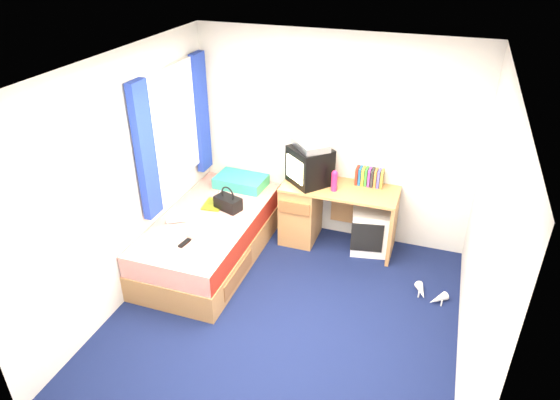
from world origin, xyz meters
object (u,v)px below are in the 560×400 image
(desk, at_px, (316,210))
(water_bottle, at_px, (176,220))
(storage_cube, at_px, (370,230))
(magazine, at_px, (213,204))
(pillow, at_px, (241,181))
(bed, at_px, (211,237))
(aerosol_can, at_px, (331,176))
(handbag, at_px, (228,203))
(white_heels, at_px, (429,295))
(vcr, at_px, (311,145))
(crt_tv, at_px, (310,166))
(towel, at_px, (219,231))
(remote_control, at_px, (185,243))
(pink_water_bottle, at_px, (334,182))
(picture_frame, at_px, (380,181))
(colour_swatch_fan, at_px, (195,238))

(desk, bearing_deg, water_bottle, -142.73)
(storage_cube, distance_m, magazine, 1.82)
(pillow, bearing_deg, bed, -93.82)
(aerosol_can, distance_m, water_bottle, 1.77)
(handbag, bearing_deg, aerosol_can, 48.49)
(handbag, xyz_separation_m, white_heels, (2.27, -0.14, -0.58))
(storage_cube, xyz_separation_m, water_bottle, (-1.93, -0.99, 0.32))
(water_bottle, bearing_deg, aerosol_can, 35.71)
(vcr, relative_size, water_bottle, 2.05)
(crt_tv, relative_size, towel, 2.01)
(handbag, distance_m, remote_control, 0.79)
(pink_water_bottle, bearing_deg, storage_cube, 14.50)
(remote_control, height_order, white_heels, remote_control)
(picture_frame, bearing_deg, desk, -162.91)
(aerosol_can, bearing_deg, picture_frame, 12.39)
(pillow, height_order, vcr, vcr)
(desk, relative_size, picture_frame, 9.29)
(bed, relative_size, colour_swatch_fan, 9.09)
(bed, height_order, aerosol_can, aerosol_can)
(bed, distance_m, towel, 0.52)
(aerosol_can, height_order, magazine, aerosol_can)
(water_bottle, bearing_deg, vcr, 39.34)
(handbag, distance_m, water_bottle, 0.61)
(desk, relative_size, water_bottle, 6.50)
(pink_water_bottle, relative_size, colour_swatch_fan, 0.99)
(storage_cube, height_order, white_heels, storage_cube)
(bed, bearing_deg, magazine, 104.99)
(vcr, height_order, remote_control, vcr)
(handbag, bearing_deg, storage_cube, 38.38)
(bed, bearing_deg, colour_swatch_fan, -81.98)
(pink_water_bottle, distance_m, aerosol_can, 0.17)
(towel, relative_size, magazine, 1.03)
(bed, bearing_deg, white_heels, 1.58)
(handbag, relative_size, remote_control, 2.09)
(pillow, bearing_deg, desk, -1.76)
(picture_frame, distance_m, white_heels, 1.35)
(bed, height_order, colour_swatch_fan, colour_swatch_fan)
(remote_control, bearing_deg, water_bottle, 138.72)
(aerosol_can, distance_m, magazine, 1.37)
(handbag, xyz_separation_m, remote_control, (-0.13, -0.78, -0.07))
(picture_frame, relative_size, remote_control, 0.88)
(handbag, relative_size, magazine, 1.19)
(storage_cube, height_order, handbag, handbag)
(aerosol_can, relative_size, handbag, 0.58)
(pillow, relative_size, magazine, 2.13)
(water_bottle, distance_m, colour_swatch_fan, 0.39)
(pink_water_bottle, bearing_deg, pillow, 173.84)
(colour_swatch_fan, bearing_deg, water_bottle, 148.58)
(crt_tv, relative_size, white_heels, 1.63)
(desk, bearing_deg, aerosol_can, 19.15)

